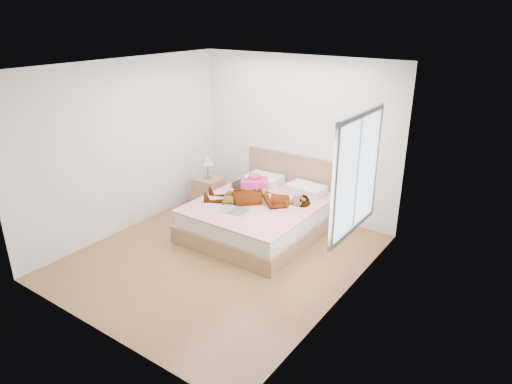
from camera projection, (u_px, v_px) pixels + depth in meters
ground at (221, 256)px, 6.42m from camera, size 4.00×4.00×0.00m
woman at (258, 195)px, 6.90m from camera, size 1.72×1.26×0.22m
hair at (245, 183)px, 7.57m from camera, size 0.44×0.53×0.07m
phone at (247, 176)px, 7.44m from camera, size 0.09×0.11×0.05m
room_shell at (357, 175)px, 5.14m from camera, size 4.00×4.00×4.00m
bed at (263, 214)px, 7.10m from camera, size 1.80×2.08×1.00m
towel at (254, 182)px, 7.49m from camera, size 0.54×0.52×0.22m
magazine at (234, 210)px, 6.62m from camera, size 0.46×0.34×0.03m
coffee_mug at (240, 198)px, 6.95m from camera, size 0.11×0.08×0.09m
plush_toy at (231, 195)px, 7.01m from camera, size 0.19×0.25×0.13m
nightstand at (209, 190)px, 7.91m from camera, size 0.46×0.41×0.95m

